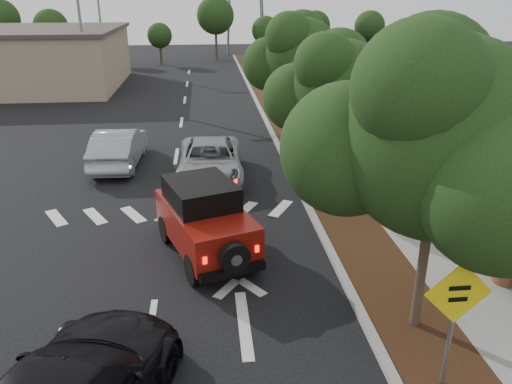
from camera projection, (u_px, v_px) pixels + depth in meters
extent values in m
plane|color=black|center=(150.00, 330.00, 10.60)|extent=(120.00, 120.00, 0.00)
cube|color=#9E9B93|center=(281.00, 151.00, 22.06)|extent=(0.20, 70.00, 0.15)
cube|color=black|center=(303.00, 151.00, 22.16)|extent=(1.80, 70.00, 0.12)
cube|color=gray|center=(345.00, 150.00, 22.34)|extent=(2.00, 70.00, 0.12)
cube|color=black|center=(376.00, 141.00, 22.35)|extent=(0.80, 70.00, 0.80)
cylinder|color=black|center=(167.00, 229.00, 14.19)|extent=(0.51, 0.82, 0.78)
cylinder|color=black|center=(216.00, 219.00, 14.78)|extent=(0.51, 0.82, 0.78)
cylinder|color=black|center=(194.00, 269.00, 12.14)|extent=(0.51, 0.82, 0.78)
cylinder|color=black|center=(250.00, 256.00, 12.73)|extent=(0.51, 0.82, 0.78)
cube|color=maroon|center=(206.00, 224.00, 13.26)|extent=(2.83, 3.97, 0.97)
cube|color=black|center=(201.00, 193.00, 13.21)|extent=(2.17, 2.40, 0.62)
cube|color=maroon|center=(190.00, 208.00, 14.44)|extent=(1.78, 1.46, 0.80)
cube|color=black|center=(233.00, 272.00, 11.85)|extent=(1.63, 0.71, 0.21)
cylinder|color=black|center=(235.00, 258.00, 11.57)|extent=(0.77, 0.44, 0.74)
cube|color=#FF190C|center=(205.00, 261.00, 11.48)|extent=(0.10, 0.07, 0.17)
cube|color=#FF190C|center=(257.00, 249.00, 12.00)|extent=(0.10, 0.07, 0.17)
imported|color=#999BA0|center=(210.00, 161.00, 18.82)|extent=(2.50, 5.20, 1.43)
imported|color=#9C9FA3|center=(119.00, 147.00, 20.31)|extent=(1.81, 4.70, 1.53)
imported|color=#A3A7AA|center=(35.00, 87.00, 33.50)|extent=(4.12, 3.00, 1.30)
cylinder|color=slate|center=(451.00, 330.00, 8.56)|extent=(0.08, 0.08, 2.30)
cube|color=yellow|center=(458.00, 293.00, 8.24)|extent=(1.18, 0.03, 1.18)
cube|color=black|center=(460.00, 288.00, 8.18)|extent=(0.37, 0.01, 0.08)
cube|color=black|center=(458.00, 300.00, 8.26)|extent=(0.33, 0.01, 0.08)
cylinder|color=brown|center=(505.00, 272.00, 12.02)|extent=(0.56, 0.56, 0.55)
sphere|color=black|center=(509.00, 253.00, 11.82)|extent=(0.68, 0.68, 0.68)
imported|color=black|center=(510.00, 251.00, 11.79)|extent=(0.59, 0.51, 0.64)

